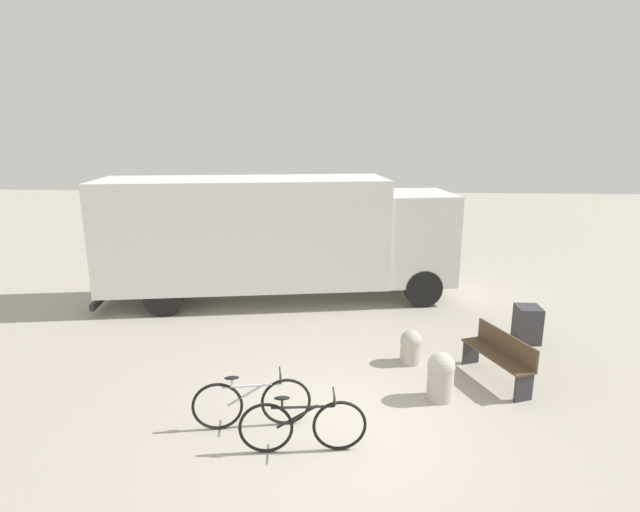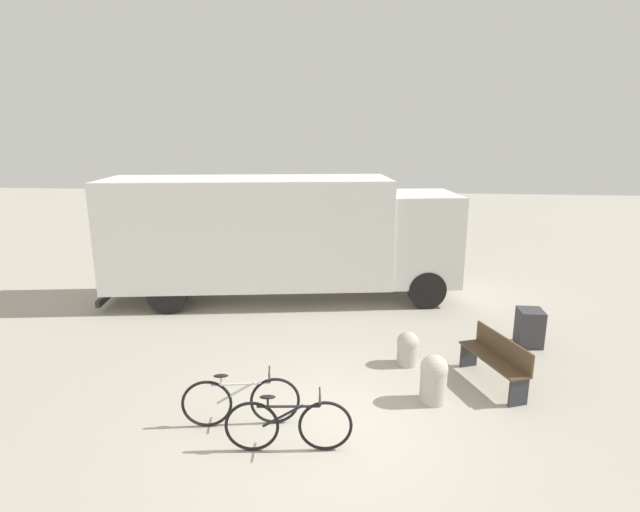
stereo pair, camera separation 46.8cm
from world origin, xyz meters
name	(u,v)px [view 2 (the right image)]	position (x,y,z in m)	size (l,w,h in m)	color
ground_plane	(331,429)	(0.00, 0.00, 0.00)	(60.00, 60.00, 0.00)	#A8A091
delivery_truck	(279,233)	(-1.87, 5.88, 1.77)	(9.21, 3.57, 3.18)	white
park_bench	(496,358)	(2.74, 1.68, 0.49)	(0.95, 1.60, 0.88)	brown
bicycle_near	(241,401)	(-1.36, -0.03, 0.40)	(1.74, 0.49, 0.85)	black
bicycle_middle	(288,425)	(-0.54, -0.57, 0.40)	(1.76, 0.44, 0.85)	black
bollard_near_bench	(434,377)	(1.59, 0.97, 0.43)	(0.45, 0.45, 0.82)	#B2AD9E
bollard_far_bench	(408,348)	(1.26, 2.30, 0.34)	(0.41, 0.41, 0.66)	#B2AD9E
utility_box	(529,327)	(3.82, 3.47, 0.38)	(0.48, 0.53, 0.76)	#38383D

